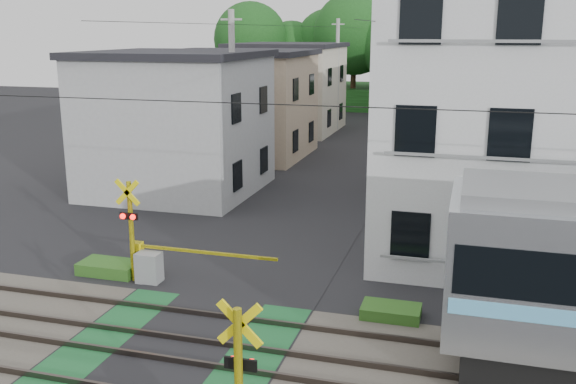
% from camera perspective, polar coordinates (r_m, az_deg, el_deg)
% --- Properties ---
extents(ground, '(120.00, 120.00, 0.00)m').
position_cam_1_polar(ground, '(15.45, -10.21, -13.70)').
color(ground, black).
extents(track_bed, '(120.00, 120.00, 0.14)m').
position_cam_1_polar(track_bed, '(15.43, -10.22, -13.58)').
color(track_bed, '#47423A').
rests_on(track_bed, ground).
extents(crossing_signal_far, '(4.74, 0.65, 3.09)m').
position_cam_1_polar(crossing_signal_far, '(19.24, -12.44, -5.77)').
color(crossing_signal_far, '#FEE90D').
rests_on(crossing_signal_far, ground).
extents(apartment_block, '(10.20, 8.36, 9.30)m').
position_cam_1_polar(apartment_block, '(21.90, 22.00, 6.57)').
color(apartment_block, silver).
rests_on(apartment_block, ground).
extents(houses_row, '(22.07, 31.35, 6.80)m').
position_cam_1_polar(houses_row, '(38.75, 7.21, 8.25)').
color(houses_row, '#A7AAAC').
rests_on(houses_row, ground).
extents(tree_hill, '(40.00, 12.41, 11.47)m').
position_cam_1_polar(tree_hill, '(60.92, 10.54, 12.22)').
color(tree_hill, '#1A4D19').
rests_on(tree_hill, ground).
extents(catenary, '(60.00, 5.04, 7.00)m').
position_cam_1_polar(catenary, '(12.67, 14.22, -2.15)').
color(catenary, '#2D2D33').
rests_on(catenary, ground).
extents(utility_poles, '(7.90, 42.00, 8.00)m').
position_cam_1_polar(utility_poles, '(36.05, 4.43, 9.22)').
color(utility_poles, '#A5A5A0').
rests_on(utility_poles, ground).
extents(pedestrian, '(0.69, 0.53, 1.68)m').
position_cam_1_polar(pedestrian, '(48.38, 8.66, 6.49)').
color(pedestrian, '#23212A').
rests_on(pedestrian, ground).
extents(weed_patches, '(10.25, 8.80, 0.40)m').
position_cam_1_polar(weed_patches, '(14.65, -4.03, -14.30)').
color(weed_patches, '#2D5E1E').
rests_on(weed_patches, ground).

